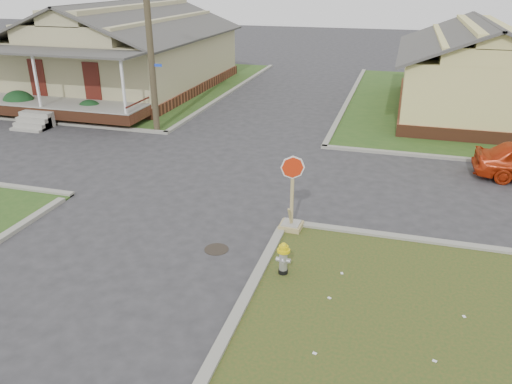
# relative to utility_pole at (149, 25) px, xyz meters

# --- Properties ---
(ground) EXTENTS (120.00, 120.00, 0.00)m
(ground) POSITION_rel_utility_pole_xyz_m (4.20, -8.90, -4.66)
(ground) COLOR #2C2B2E
(ground) RESTS_ON ground
(verge_far_left) EXTENTS (19.00, 19.00, 0.05)m
(verge_far_left) POSITION_rel_utility_pole_xyz_m (-8.80, 9.10, -4.64)
(verge_far_left) COLOR #2A4B1B
(verge_far_left) RESTS_ON ground
(curbs) EXTENTS (80.00, 40.00, 0.12)m
(curbs) POSITION_rel_utility_pole_xyz_m (4.20, -3.90, -4.66)
(curbs) COLOR gray
(curbs) RESTS_ON ground
(manhole) EXTENTS (0.64, 0.64, 0.01)m
(manhole) POSITION_rel_utility_pole_xyz_m (6.40, -9.40, -4.66)
(manhole) COLOR black
(manhole) RESTS_ON ground
(corner_house) EXTENTS (10.10, 15.50, 5.30)m
(corner_house) POSITION_rel_utility_pole_xyz_m (-5.80, 7.78, -2.38)
(corner_house) COLOR brown
(corner_house) RESTS_ON ground
(side_house_yellow) EXTENTS (7.60, 11.60, 4.70)m
(side_house_yellow) POSITION_rel_utility_pole_xyz_m (14.20, 7.60, -2.47)
(side_house_yellow) COLOR brown
(side_house_yellow) RESTS_ON ground
(utility_pole) EXTENTS (1.80, 0.28, 9.00)m
(utility_pole) POSITION_rel_utility_pole_xyz_m (0.00, 0.00, 0.00)
(utility_pole) COLOR #3B3422
(utility_pole) RESTS_ON ground
(fire_hydrant) EXTENTS (0.31, 0.31, 0.83)m
(fire_hydrant) POSITION_rel_utility_pole_xyz_m (8.36, -10.09, -4.16)
(fire_hydrant) COLOR black
(fire_hydrant) RESTS_ON ground
(stop_sign) EXTENTS (0.62, 0.60, 2.18)m
(stop_sign) POSITION_rel_utility_pole_xyz_m (8.04, -7.78, -4.14)
(stop_sign) COLOR tan
(stop_sign) RESTS_ON ground
(hedge_left) EXTENTS (1.56, 1.28, 1.19)m
(hedge_left) POSITION_rel_utility_pole_xyz_m (-7.90, 0.53, -4.01)
(hedge_left) COLOR black
(hedge_left) RESTS_ON verge_far_left
(hedge_right) EXTENTS (1.35, 1.10, 1.03)m
(hedge_right) POSITION_rel_utility_pole_xyz_m (-3.91, 0.68, -4.10)
(hedge_right) COLOR black
(hedge_right) RESTS_ON verge_far_left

